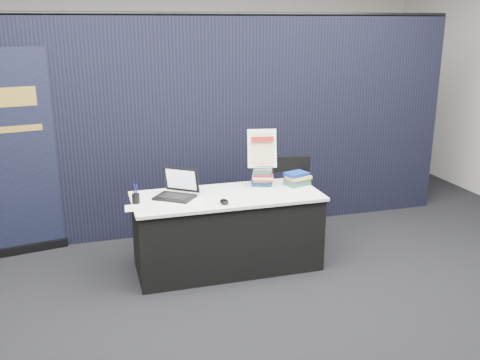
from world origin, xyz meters
name	(u,v)px	position (x,y,z in m)	size (l,w,h in m)	color
floor	(243,292)	(0.00, 0.00, 0.00)	(8.00, 8.00, 0.00)	black
wall_back	(167,63)	(0.00, 4.00, 1.75)	(8.00, 0.02, 3.50)	#A7A59E
drape_partition	(202,128)	(0.00, 1.60, 1.20)	(6.00, 0.08, 2.40)	black
display_table	(227,231)	(0.00, 0.55, 0.38)	(1.80, 0.75, 0.75)	black
laptop	(174,191)	(-0.50, 0.63, 0.81)	(0.43, 0.46, 0.27)	black
mouse	(224,202)	(-0.09, 0.31, 0.77)	(0.08, 0.13, 0.04)	black
brochure_left	(139,208)	(-0.84, 0.41, 0.75)	(0.25, 0.18, 0.00)	silver
brochure_mid	(185,203)	(-0.43, 0.43, 0.75)	(0.30, 0.21, 0.00)	white
brochure_right	(175,203)	(-0.51, 0.45, 0.75)	(0.30, 0.21, 0.00)	white
pen_cup	(136,198)	(-0.86, 0.55, 0.80)	(0.07, 0.07, 0.09)	black
book_stack_tall	(263,177)	(0.43, 0.75, 0.84)	(0.23, 0.20, 0.18)	#1D6B6F
book_stack_short	(297,179)	(0.77, 0.67, 0.81)	(0.27, 0.23, 0.13)	#1D6E43
info_sign	(262,149)	(0.43, 0.78, 1.12)	(0.31, 0.17, 0.39)	black
pullup_banner	(13,167)	(-1.98, 1.50, 0.94)	(0.90, 0.26, 2.11)	black
stacking_chair	(296,199)	(0.85, 0.86, 0.53)	(0.51, 0.51, 0.95)	black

